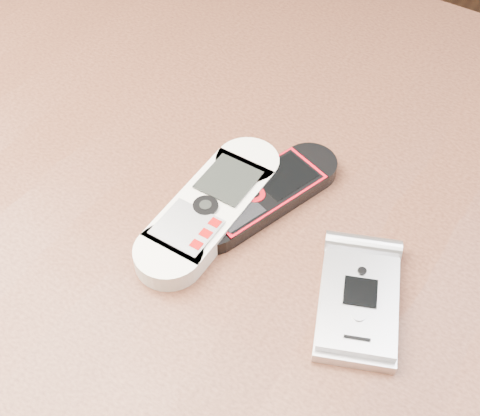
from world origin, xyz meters
name	(u,v)px	position (x,y,z in m)	size (l,w,h in m)	color
table	(236,283)	(0.00, 0.00, 0.64)	(1.20, 0.80, 0.75)	black
nokia_white	(210,208)	(-0.02, -0.01, 0.76)	(0.06, 0.17, 0.02)	silver
nokia_black_red	(263,195)	(0.01, 0.02, 0.76)	(0.05, 0.16, 0.02)	black
motorola_razr	(359,301)	(0.13, -0.03, 0.76)	(0.06, 0.12, 0.02)	silver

